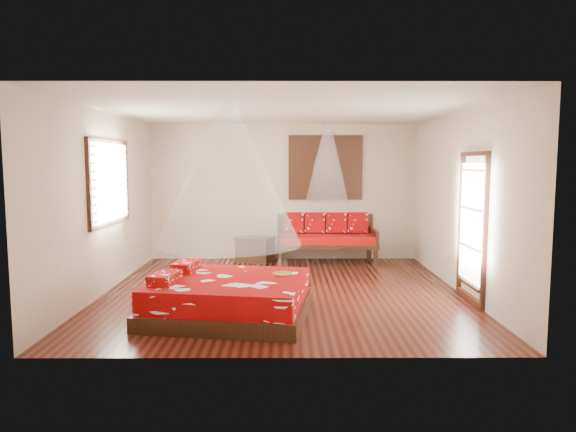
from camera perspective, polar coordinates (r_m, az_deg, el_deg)
The scene contains 10 objects.
room at distance 7.89m, azimuth -0.63°, elevation 1.54°, with size 5.54×5.54×2.84m.
bed at distance 6.85m, azimuth -6.61°, elevation -8.94°, with size 2.25×2.10×0.63m.
daybed at distance 10.39m, azimuth 4.26°, elevation -2.26°, with size 1.97×0.88×0.98m.
storage_chest at distance 10.48m, azimuth -3.65°, elevation -3.69°, with size 0.85×0.74×0.50m.
shutter_panel at distance 10.61m, azimuth 4.18°, elevation 5.38°, with size 1.52×0.06×1.32m.
window_left at distance 8.53m, azimuth -19.18°, elevation 3.57°, with size 0.10×1.74×1.34m.
glazed_door at distance 7.79m, azimuth 19.75°, elevation -1.31°, with size 0.08×1.02×2.16m.
wine_tray at distance 6.93m, azimuth -0.61°, elevation -6.12°, with size 0.27×0.27×0.22m.
mosquito_net_main at distance 6.62m, azimuth -6.64°, elevation 4.55°, with size 1.88×1.88×1.80m, color white.
mosquito_net_daybed at distance 10.14m, azimuth 4.38°, elevation 5.91°, with size 0.85×0.85×1.50m, color white.
Camera 1 is at (0.06, -7.86, 2.01)m, focal length 32.00 mm.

